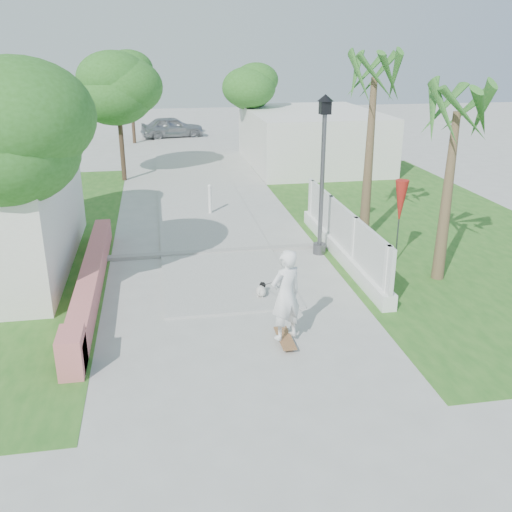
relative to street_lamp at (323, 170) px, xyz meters
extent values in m
plane|color=#B7B7B2|center=(-2.90, -5.50, -2.43)|extent=(90.00, 90.00, 0.00)
cube|color=#B7B7B2|center=(-2.90, 14.50, -2.40)|extent=(3.20, 36.00, 0.06)
cube|color=#999993|center=(-2.90, 0.50, -2.38)|extent=(6.50, 0.25, 0.10)
cube|color=#29611E|center=(4.10, 2.50, -2.42)|extent=(8.00, 20.00, 0.01)
cube|color=#D66D71|center=(-6.20, -1.50, -2.13)|extent=(0.45, 8.00, 0.60)
cube|color=#D66D71|center=(-6.20, -5.30, -2.03)|extent=(0.45, 0.80, 0.80)
cube|color=white|center=(0.50, -0.50, -2.23)|extent=(0.35, 7.00, 0.40)
cube|color=white|center=(0.50, -0.50, -1.48)|extent=(0.10, 7.00, 1.10)
cube|color=white|center=(0.50, -3.70, -1.68)|extent=(0.14, 0.14, 1.50)
cube|color=white|center=(0.50, -1.50, -1.68)|extent=(0.14, 0.14, 1.50)
cube|color=white|center=(0.50, 0.70, -1.68)|extent=(0.14, 0.14, 1.50)
cube|color=white|center=(0.50, 2.70, -1.68)|extent=(0.14, 0.14, 1.50)
cube|color=silver|center=(3.10, 12.50, -1.13)|extent=(6.00, 8.00, 2.60)
cylinder|color=#59595E|center=(0.00, 0.00, -2.28)|extent=(0.36, 0.36, 0.30)
cylinder|color=#59595E|center=(0.00, 0.00, -0.43)|extent=(0.12, 0.12, 4.00)
cube|color=black|center=(0.00, 0.00, 1.67)|extent=(0.28, 0.28, 0.35)
cone|color=black|center=(0.00, 0.00, 1.92)|extent=(0.44, 0.44, 0.18)
cylinder|color=white|center=(-2.70, 4.50, -1.93)|extent=(0.12, 0.12, 1.00)
sphere|color=white|center=(-2.70, 4.50, -1.41)|extent=(0.14, 0.14, 0.14)
cylinder|color=#59595E|center=(1.90, -1.00, -1.43)|extent=(0.04, 0.04, 2.00)
cone|color=red|center=(1.90, -1.00, -0.73)|extent=(0.36, 0.36, 1.20)
cylinder|color=#4C3826|center=(-7.40, -2.50, -0.50)|extent=(0.20, 0.20, 3.85)
ellipsoid|color=#28611B|center=(-7.40, -2.50, 1.15)|extent=(3.60, 3.60, 2.70)
ellipsoid|color=#28611B|center=(-7.20, -2.70, 1.50)|extent=(3.06, 3.06, 2.30)
cylinder|color=#4C3826|center=(-8.40, 3.00, -0.68)|extent=(0.20, 0.20, 3.50)
ellipsoid|color=#28611B|center=(-8.40, 3.00, 0.82)|extent=(3.20, 3.20, 2.40)
ellipsoid|color=#28611B|center=(-8.20, 2.80, 1.17)|extent=(2.72, 2.72, 2.05)
ellipsoid|color=#28611B|center=(-8.60, 3.20, 1.52)|extent=(2.40, 2.40, 1.79)
cylinder|color=#4C3826|center=(-5.90, 10.50, -0.50)|extent=(0.20, 0.20, 3.85)
ellipsoid|color=#28611B|center=(-5.90, 10.50, 1.15)|extent=(3.40, 3.40, 2.55)
ellipsoid|color=#28611B|center=(-5.70, 10.30, 1.50)|extent=(2.89, 2.89, 2.18)
ellipsoid|color=#28611B|center=(-6.10, 10.70, 1.85)|extent=(2.55, 2.55, 1.90)
cylinder|color=#4C3826|center=(0.30, 14.50, -0.68)|extent=(0.20, 0.20, 3.50)
ellipsoid|color=#28611B|center=(0.30, 14.50, 0.82)|extent=(3.00, 3.00, 2.25)
ellipsoid|color=#28611B|center=(0.50, 14.30, 1.17)|extent=(2.55, 2.55, 1.92)
ellipsoid|color=#28611B|center=(0.10, 14.70, 1.52)|extent=(2.25, 2.25, 1.68)
cylinder|color=#4C3826|center=(-5.70, 20.50, -0.50)|extent=(0.20, 0.20, 3.85)
ellipsoid|color=#28611B|center=(-5.70, 20.50, 1.15)|extent=(3.20, 3.20, 2.40)
ellipsoid|color=#28611B|center=(-5.50, 20.30, 1.50)|extent=(2.72, 2.72, 2.05)
ellipsoid|color=#28611B|center=(-5.90, 20.70, 1.85)|extent=(2.40, 2.40, 1.79)
cone|color=brown|center=(1.70, 1.00, -0.03)|extent=(0.32, 0.32, 4.80)
cone|color=brown|center=(2.50, -2.30, -0.33)|extent=(0.32, 0.32, 4.20)
cube|color=#92613A|center=(-2.12, -4.92, -2.32)|extent=(0.65, 1.01, 0.03)
imported|color=white|center=(-2.12, -4.92, -1.37)|extent=(0.81, 0.69, 1.88)
cylinder|color=gray|center=(-2.21, -5.27, -2.39)|extent=(0.03, 0.07, 0.07)
cylinder|color=gray|center=(-2.03, -5.27, -2.39)|extent=(0.03, 0.07, 0.07)
cylinder|color=gray|center=(-2.21, -4.57, -2.39)|extent=(0.03, 0.07, 0.07)
cylinder|color=gray|center=(-2.03, -4.57, -2.39)|extent=(0.03, 0.07, 0.07)
ellipsoid|color=silver|center=(-2.21, -2.72, -2.24)|extent=(0.36, 0.44, 0.24)
sphere|color=black|center=(-2.14, -2.56, -2.17)|extent=(0.15, 0.15, 0.15)
sphere|color=silver|center=(-2.11, -2.49, -2.19)|extent=(0.07, 0.07, 0.07)
cone|color=black|center=(-2.17, -2.54, -2.10)|extent=(0.05, 0.05, 0.05)
cone|color=black|center=(-2.10, -2.57, -2.10)|extent=(0.05, 0.05, 0.05)
cylinder|color=silver|center=(-2.22, -2.62, -2.37)|extent=(0.03, 0.03, 0.11)
cylinder|color=silver|center=(-2.12, -2.66, -2.37)|extent=(0.03, 0.03, 0.11)
cylinder|color=silver|center=(-2.29, -2.79, -2.37)|extent=(0.03, 0.03, 0.11)
cylinder|color=silver|center=(-2.19, -2.83, -2.37)|extent=(0.03, 0.03, 0.11)
cylinder|color=silver|center=(-2.28, -2.89, -2.18)|extent=(0.06, 0.09, 0.09)
imported|color=#B2B4BB|center=(-3.35, 22.17, -1.76)|extent=(4.09, 2.13, 1.33)
camera|label=1|loc=(-4.46, -14.86, 3.28)|focal=40.00mm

